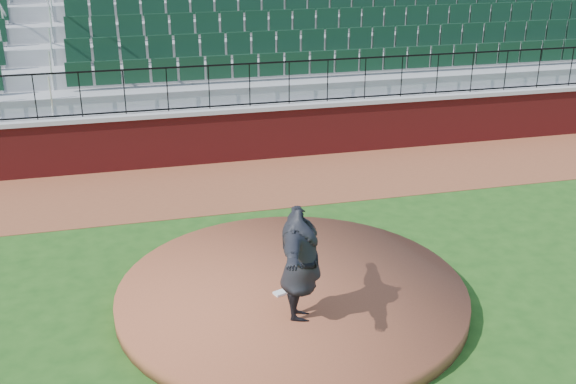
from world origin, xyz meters
name	(u,v)px	position (x,y,z in m)	size (l,w,h in m)	color
ground	(313,309)	(0.00, 0.00, 0.00)	(90.00, 90.00, 0.00)	#1F4B15
warning_track	(244,183)	(0.00, 5.40, 0.01)	(34.00, 3.20, 0.01)	brown
field_wall	(231,136)	(0.00, 7.00, 0.60)	(34.00, 0.35, 1.20)	maroon
wall_cap	(230,109)	(0.00, 7.00, 1.25)	(34.00, 0.45, 0.10)	#B7B7B7
wall_railing	(229,86)	(0.00, 7.00, 1.80)	(34.00, 0.05, 1.00)	black
seating_stands	(211,45)	(0.00, 9.72, 2.30)	(34.00, 5.10, 4.60)	gray
concourse_wall	(197,14)	(0.00, 12.52, 2.75)	(34.00, 0.50, 5.50)	maroon
pitchers_mound	(292,294)	(-0.25, 0.29, 0.12)	(5.27, 5.27, 0.25)	brown
pitching_rubber	(290,290)	(-0.31, 0.18, 0.27)	(0.53, 0.13, 0.04)	white
pitcher	(301,265)	(-0.35, -0.57, 1.07)	(2.02, 0.55, 1.64)	black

